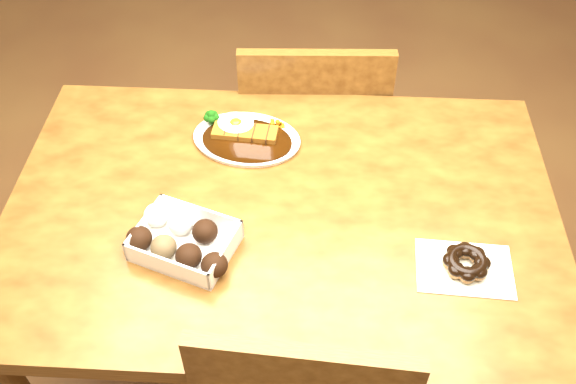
# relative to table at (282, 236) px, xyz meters

# --- Properties ---
(ground) EXTENTS (6.00, 6.00, 0.00)m
(ground) POSITION_rel_table_xyz_m (0.00, 0.00, -0.65)
(ground) COLOR brown
(ground) RESTS_ON ground
(table) EXTENTS (1.20, 0.80, 0.75)m
(table) POSITION_rel_table_xyz_m (0.00, 0.00, 0.00)
(table) COLOR #45260D
(table) RESTS_ON ground
(chair_far) EXTENTS (0.44, 0.44, 0.87)m
(chair_far) POSITION_rel_table_xyz_m (0.06, 0.53, -0.17)
(chair_far) COLOR #45260D
(chair_far) RESTS_ON ground
(katsu_curry_plate) EXTENTS (0.28, 0.22, 0.05)m
(katsu_curry_plate) POSITION_rel_table_xyz_m (-0.10, 0.21, 0.11)
(katsu_curry_plate) COLOR white
(katsu_curry_plate) RESTS_ON table
(donut_box) EXTENTS (0.23, 0.20, 0.05)m
(donut_box) POSITION_rel_table_xyz_m (-0.19, -0.12, 0.13)
(donut_box) COLOR white
(donut_box) RESTS_ON table
(pon_de_ring) EXTENTS (0.20, 0.14, 0.04)m
(pon_de_ring) POSITION_rel_table_xyz_m (0.37, -0.14, 0.12)
(pon_de_ring) COLOR silver
(pon_de_ring) RESTS_ON table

